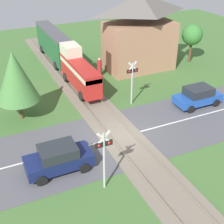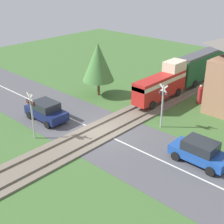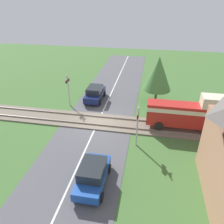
{
  "view_description": "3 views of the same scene",
  "coord_description": "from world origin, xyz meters",
  "px_view_note": "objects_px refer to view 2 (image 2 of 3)",
  "views": [
    {
      "loc": [
        -7.59,
        -14.97,
        11.49
      ],
      "look_at": [
        0.0,
        1.31,
        1.2
      ],
      "focal_mm": 50.0,
      "sensor_mm": 36.0,
      "label": 1
    },
    {
      "loc": [
        14.42,
        -14.17,
        11.09
      ],
      "look_at": [
        0.0,
        1.31,
        1.2
      ],
      "focal_mm": 50.0,
      "sensor_mm": 36.0,
      "label": 2
    },
    {
      "loc": [
        16.75,
        4.41,
        10.67
      ],
      "look_at": [
        0.0,
        1.31,
        1.2
      ],
      "focal_mm": 35.0,
      "sensor_mm": 36.0,
      "label": 3
    }
  ],
  "objects_px": {
    "crossing_signal_west_approach": "(32,110)",
    "crossing_signal_east_approach": "(163,100)",
    "car_far_side": "(200,152)",
    "car_near_crossing": "(46,111)",
    "train": "(188,71)",
    "pedestrian_by_station": "(200,95)"
  },
  "relations": [
    {
      "from": "pedestrian_by_station",
      "to": "crossing_signal_east_approach",
      "type": "bearing_deg",
      "value": -89.04
    },
    {
      "from": "car_far_side",
      "to": "crossing_signal_east_approach",
      "type": "xyz_separation_m",
      "value": [
        -4.46,
        2.33,
        1.42
      ]
    },
    {
      "from": "train",
      "to": "car_near_crossing",
      "type": "bearing_deg",
      "value": -108.46
    },
    {
      "from": "crossing_signal_west_approach",
      "to": "pedestrian_by_station",
      "type": "relative_size",
      "value": 1.97
    },
    {
      "from": "pedestrian_by_station",
      "to": "car_far_side",
      "type": "bearing_deg",
      "value": -61.52
    },
    {
      "from": "crossing_signal_west_approach",
      "to": "train",
      "type": "bearing_deg",
      "value": 80.01
    },
    {
      "from": "crossing_signal_east_approach",
      "to": "car_far_side",
      "type": "bearing_deg",
      "value": -27.56
    },
    {
      "from": "car_near_crossing",
      "to": "car_far_side",
      "type": "bearing_deg",
      "value": 13.74
    },
    {
      "from": "car_near_crossing",
      "to": "train",
      "type": "bearing_deg",
      "value": 71.54
    },
    {
      "from": "car_near_crossing",
      "to": "crossing_signal_west_approach",
      "type": "bearing_deg",
      "value": -53.4
    },
    {
      "from": "car_near_crossing",
      "to": "pedestrian_by_station",
      "type": "distance_m",
      "value": 13.4
    },
    {
      "from": "car_near_crossing",
      "to": "crossing_signal_west_approach",
      "type": "relative_size",
      "value": 1.06
    },
    {
      "from": "car_far_side",
      "to": "train",
      "type": "bearing_deg",
      "value": 124.19
    },
    {
      "from": "train",
      "to": "car_far_side",
      "type": "height_order",
      "value": "train"
    },
    {
      "from": "train",
      "to": "car_near_crossing",
      "type": "distance_m",
      "value": 14.33
    },
    {
      "from": "car_near_crossing",
      "to": "crossing_signal_west_approach",
      "type": "xyz_separation_m",
      "value": [
        1.73,
        -2.33,
        1.39
      ]
    },
    {
      "from": "crossing_signal_west_approach",
      "to": "crossing_signal_east_approach",
      "type": "relative_size",
      "value": 1.0
    },
    {
      "from": "train",
      "to": "pedestrian_by_station",
      "type": "xyz_separation_m",
      "value": [
        2.7,
        -2.28,
        -1.07
      ]
    },
    {
      "from": "crossing_signal_west_approach",
      "to": "crossing_signal_east_approach",
      "type": "distance_m",
      "value": 9.38
    },
    {
      "from": "car_far_side",
      "to": "crossing_signal_west_approach",
      "type": "distance_m",
      "value": 11.41
    },
    {
      "from": "car_near_crossing",
      "to": "car_far_side",
      "type": "distance_m",
      "value": 12.13
    },
    {
      "from": "crossing_signal_east_approach",
      "to": "train",
      "type": "bearing_deg",
      "value": 108.52
    }
  ]
}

